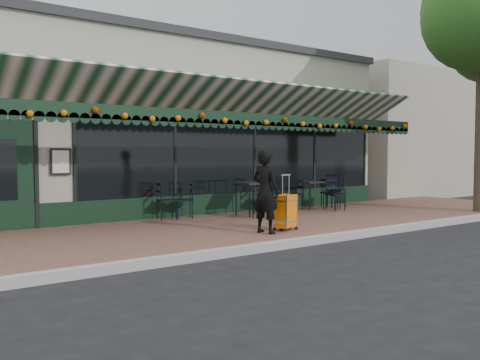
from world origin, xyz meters
TOP-DOWN VIEW (x-y plane):
  - ground at (0.00, 0.00)m, footprint 80.00×80.00m
  - sidewalk at (0.00, 2.00)m, footprint 18.00×4.00m
  - curb at (0.00, -0.08)m, footprint 18.00×0.16m
  - restaurant_building at (0.00, 7.84)m, footprint 12.00×9.60m
  - neighbor_building_right at (13.00, 8.00)m, footprint 12.00×8.00m
  - woman at (-0.83, 0.72)m, footprint 0.51×0.66m
  - suitcase at (-0.25, 0.80)m, footprint 0.55×0.43m
  - cafe_table_a at (2.77, 3.28)m, footprint 0.62×0.62m
  - cafe_table_b at (0.63, 3.06)m, footprint 0.67×0.67m
  - chair_a_left at (2.39, 3.48)m, footprint 0.46×0.46m
  - chair_a_right at (3.58, 3.32)m, footprint 0.49×0.49m
  - chair_a_front at (3.04, 2.58)m, footprint 0.46×0.46m
  - chair_a_extra at (3.63, 3.12)m, footprint 0.63×0.63m
  - chair_b_left at (-0.96, 3.61)m, footprint 0.54×0.54m
  - chair_b_right at (1.39, 3.45)m, footprint 0.55×0.55m
  - chair_b_front at (0.48, 2.47)m, footprint 0.39×0.39m
  - chair_solo at (-1.42, 3.59)m, footprint 0.52×0.52m

SIDE VIEW (x-z plane):
  - ground at x=0.00m, z-range 0.00..0.00m
  - sidewalk at x=0.00m, z-range 0.00..0.15m
  - curb at x=0.00m, z-range 0.00..0.15m
  - suitcase at x=-0.25m, z-range -0.03..1.07m
  - chair_b_front at x=0.48m, z-range 0.15..0.91m
  - chair_a_left at x=2.39m, z-range 0.15..0.95m
  - chair_a_right at x=3.58m, z-range 0.15..0.97m
  - chair_b_left at x=-0.96m, z-range 0.15..0.98m
  - chair_a_front at x=3.04m, z-range 0.15..0.99m
  - chair_solo at x=-1.42m, z-range 0.15..1.02m
  - chair_b_right at x=1.39m, z-range 0.15..1.02m
  - chair_a_extra at x=3.63m, z-range 0.15..1.12m
  - cafe_table_a at x=2.77m, z-range 0.46..1.22m
  - cafe_table_b at x=0.63m, z-range 0.48..1.30m
  - woman at x=-0.83m, z-range 0.15..1.75m
  - restaurant_building at x=0.00m, z-range 0.02..4.52m
  - neighbor_building_right at x=13.00m, z-range 0.00..4.80m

